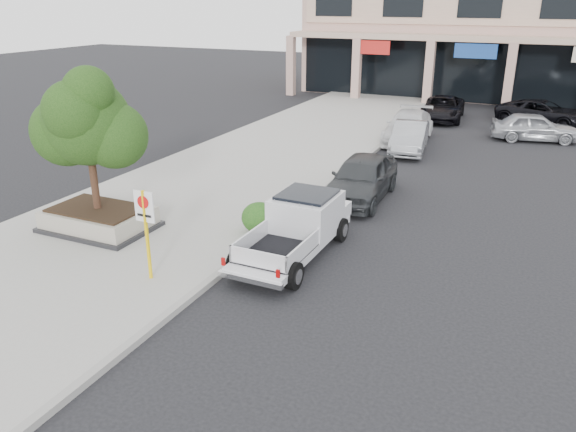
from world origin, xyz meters
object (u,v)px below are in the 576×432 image
(curb_car_d, at_px, (443,108))
(planter_tree, at_px, (94,121))
(no_parking_sign, at_px, (146,223))
(curb_car_c, at_px, (408,127))
(planter, at_px, (99,219))
(lot_car_d, at_px, (542,113))
(curb_car_b, at_px, (409,137))
(pickup_truck, at_px, (293,230))
(curb_car_a, at_px, (361,178))
(lot_car_a, at_px, (535,127))

(curb_car_d, bearing_deg, planter_tree, -110.72)
(no_parking_sign, relative_size, curb_car_c, 0.46)
(planter, relative_size, curb_car_d, 0.66)
(lot_car_d, bearing_deg, curb_car_b, 162.60)
(planter_tree, height_order, pickup_truck, planter_tree)
(planter, distance_m, lot_car_d, 25.45)
(curb_car_c, distance_m, curb_car_d, 6.15)
(curb_car_d, bearing_deg, planter, -110.94)
(lot_car_d, bearing_deg, planter_tree, 166.40)
(planter_tree, relative_size, curb_car_b, 0.96)
(curb_car_d, bearing_deg, curb_car_b, -95.16)
(curb_car_a, bearing_deg, planter, -135.94)
(planter, relative_size, curb_car_c, 0.64)
(planter_tree, relative_size, lot_car_a, 0.97)
(planter_tree, height_order, lot_car_d, planter_tree)
(no_parking_sign, bearing_deg, lot_car_d, 71.71)
(curb_car_c, bearing_deg, lot_car_a, 21.35)
(curb_car_b, bearing_deg, curb_car_c, 97.62)
(curb_car_b, distance_m, lot_car_a, 7.00)
(lot_car_a, distance_m, lot_car_d, 4.33)
(lot_car_a, bearing_deg, curb_car_c, 104.00)
(no_parking_sign, distance_m, lot_car_d, 25.97)
(planter_tree, xyz_separation_m, pickup_truck, (5.86, 0.80, -2.62))
(curb_car_d, relative_size, lot_car_a, 1.18)
(curb_car_b, height_order, curb_car_d, curb_car_b)
(planter, xyz_separation_m, lot_car_a, (11.35, 18.35, 0.23))
(curb_car_c, distance_m, lot_car_a, 6.32)
(planter_tree, height_order, curb_car_a, planter_tree)
(pickup_truck, distance_m, lot_car_a, 18.20)
(lot_car_d, bearing_deg, pickup_truck, 178.92)
(planter_tree, height_order, lot_car_a, planter_tree)
(pickup_truck, xyz_separation_m, curb_car_b, (0.20, 12.67, -0.10))
(pickup_truck, bearing_deg, curb_car_c, 92.13)
(pickup_truck, xyz_separation_m, curb_car_c, (-0.34, 14.66, -0.06))
(curb_car_c, relative_size, curb_car_d, 1.03)
(planter_tree, height_order, curb_car_c, planter_tree)
(curb_car_b, height_order, lot_car_d, curb_car_b)
(pickup_truck, height_order, curb_car_c, pickup_truck)
(planter, distance_m, lot_car_a, 21.58)
(planter, xyz_separation_m, lot_car_d, (11.57, 22.67, 0.21))
(no_parking_sign, bearing_deg, curb_car_c, 82.76)
(planter_tree, distance_m, no_parking_sign, 4.30)
(no_parking_sign, xyz_separation_m, curb_car_a, (2.79, 8.31, -0.85))
(curb_car_b, xyz_separation_m, curb_car_d, (0.02, 8.12, -0.01))
(pickup_truck, relative_size, lot_car_d, 1.02)
(pickup_truck, height_order, curb_car_b, pickup_truck)
(planter_tree, distance_m, lot_car_d, 25.40)
(no_parking_sign, relative_size, pickup_truck, 0.46)
(curb_car_b, distance_m, lot_car_d, 10.53)
(lot_car_a, bearing_deg, lot_car_d, -14.49)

